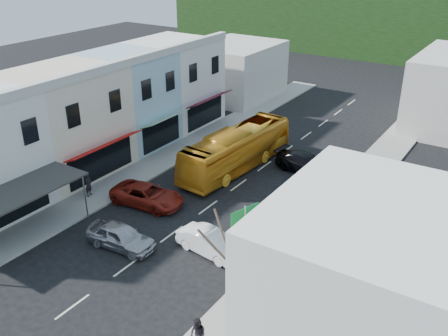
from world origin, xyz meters
TOP-DOWN VIEW (x-y plane):
  - ground at (0.00, 0.00)m, footprint 120.00×120.00m
  - sidewalk_left at (-7.50, 10.00)m, footprint 3.00×52.00m
  - sidewalk_right at (7.50, 10.00)m, footprint 3.00×52.00m
  - shopfront_row at (-12.49, 5.00)m, footprint 8.25×30.00m
  - right_building at (13.50, -4.00)m, footprint 8.00×9.00m
  - distant_block_left at (-12.00, 27.00)m, footprint 8.00×10.00m
  - hillside at (-1.45, 65.09)m, footprint 80.00×26.00m
  - bus at (-1.73, 10.46)m, footprint 3.29×11.74m
  - car_silver at (-1.64, -2.74)m, footprint 4.52×2.11m
  - car_white at (3.18, -0.35)m, footprint 4.58×2.31m
  - car_red at (-3.75, 2.06)m, footprint 4.78×2.39m
  - car_black_near at (3.29, 12.79)m, footprint 4.70×2.42m
  - pedestrian_left at (-7.90, 0.61)m, footprint 0.54×0.68m
  - pedestrian_right at (7.06, -6.96)m, footprint 0.80×0.64m
  - direction_sign at (5.80, -0.92)m, footprint 1.29×2.03m
  - street_tree at (7.72, -5.06)m, footprint 2.54×2.54m
  - traffic_signal at (6.60, 28.14)m, footprint 0.54×1.08m

SIDE VIEW (x-z plane):
  - ground at x=0.00m, z-range 0.00..0.00m
  - sidewalk_left at x=-7.50m, z-range 0.00..0.15m
  - sidewalk_right at x=7.50m, z-range 0.00..0.15m
  - car_silver at x=-1.64m, z-range 0.00..1.40m
  - car_white at x=3.18m, z-range 0.00..1.40m
  - car_red at x=-3.75m, z-range 0.00..1.40m
  - car_black_near at x=3.29m, z-range 0.00..1.40m
  - pedestrian_left at x=-7.90m, z-range 0.15..1.85m
  - pedestrian_right at x=7.06m, z-range 0.15..1.85m
  - bus at x=-1.73m, z-range 0.00..3.10m
  - direction_sign at x=5.80m, z-range 0.00..4.24m
  - traffic_signal at x=6.60m, z-range 0.00..5.41m
  - distant_block_left at x=-12.00m, z-range 0.00..6.00m
  - street_tree at x=7.72m, z-range 0.00..7.38m
  - shopfront_row at x=-12.49m, z-range 0.00..8.00m
  - right_building at x=13.50m, z-range 0.00..8.00m
  - hillside at x=-1.45m, z-range -0.27..13.73m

